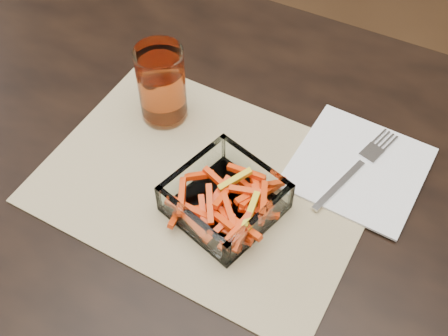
{
  "coord_description": "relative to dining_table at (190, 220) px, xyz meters",
  "views": [
    {
      "loc": [
        0.26,
        -0.39,
        1.4
      ],
      "look_at": [
        0.04,
        0.03,
        0.78
      ],
      "focal_mm": 45.0,
      "sensor_mm": 36.0,
      "label": 1
    }
  ],
  "objects": [
    {
      "name": "dining_table",
      "position": [
        0.0,
        0.0,
        0.0
      ],
      "size": [
        1.6,
        0.9,
        0.75
      ],
      "color": "black",
      "rests_on": "ground"
    },
    {
      "name": "placemat",
      "position": [
        0.02,
        0.02,
        0.09
      ],
      "size": [
        0.46,
        0.34,
        0.0
      ],
      "primitive_type": "cube",
      "rotation": [
        0.0,
        0.0,
        -0.03
      ],
      "color": "tan",
      "rests_on": "dining_table"
    },
    {
      "name": "glass_bowl",
      "position": [
        0.06,
        -0.01,
        0.11
      ],
      "size": [
        0.16,
        0.16,
        0.05
      ],
      "rotation": [
        0.0,
        0.0,
        -0.29
      ],
      "color": "white",
      "rests_on": "placemat"
    },
    {
      "name": "tumbler",
      "position": [
        -0.1,
        0.11,
        0.15
      ],
      "size": [
        0.07,
        0.07,
        0.13
      ],
      "color": "white",
      "rests_on": "placemat"
    },
    {
      "name": "napkin",
      "position": [
        0.2,
        0.14,
        0.09
      ],
      "size": [
        0.19,
        0.19,
        0.0
      ],
      "primitive_type": "cube",
      "rotation": [
        0.0,
        0.0,
        -0.06
      ],
      "color": "white",
      "rests_on": "placemat"
    },
    {
      "name": "fork",
      "position": [
        0.2,
        0.14,
        0.1
      ],
      "size": [
        0.07,
        0.19,
        0.0
      ],
      "rotation": [
        0.0,
        0.0,
        -0.28
      ],
      "color": "silver",
      "rests_on": "napkin"
    }
  ]
}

